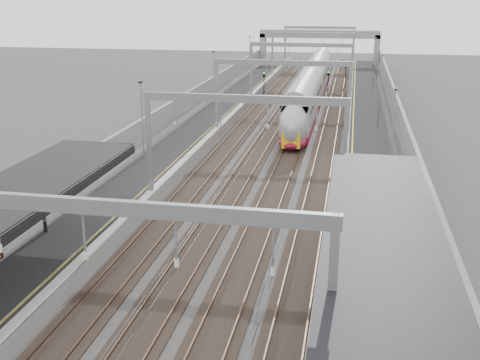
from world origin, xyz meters
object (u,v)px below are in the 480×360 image
at_px(overbridge, 319,39).
at_px(bench, 403,294).
at_px(signal_green, 264,79).
at_px(train, 310,92).

height_order(overbridge, bench, overbridge).
distance_m(overbridge, bench, 91.52).
distance_m(overbridge, signal_green, 34.75).
bearing_deg(train, overbridge, 92.09).
distance_m(bench, signal_green, 58.54).
height_order(overbridge, signal_green, overbridge).
distance_m(train, signal_green, 9.65).
xyz_separation_m(overbridge, bench, (9.12, -90.99, -3.68)).
bearing_deg(overbridge, bench, -84.28).
xyz_separation_m(train, signal_green, (-6.70, 6.94, 0.38)).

